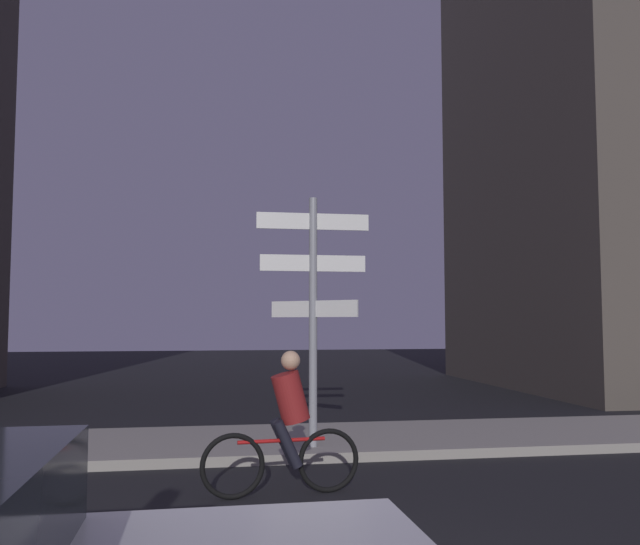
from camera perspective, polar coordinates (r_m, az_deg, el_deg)
name	(u,v)px	position (r m, az deg, el deg)	size (l,w,h in m)	color
sidewalk_kerb	(259,443)	(10.64, -5.26, -14.32)	(40.00, 2.69, 0.14)	gray
signpost	(313,298)	(9.74, -0.60, -2.17)	(1.67, 1.12, 3.62)	gray
cyclist	(286,428)	(7.68, -2.92, -13.16)	(1.81, 0.37, 1.61)	black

